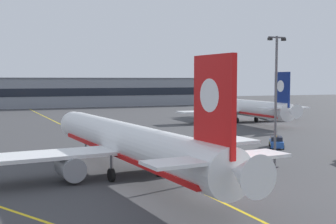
{
  "coord_description": "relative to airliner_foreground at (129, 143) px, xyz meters",
  "views": [
    {
      "loc": [
        -15.2,
        -31.96,
        9.88
      ],
      "look_at": [
        0.52,
        7.89,
        6.72
      ],
      "focal_mm": 46.82,
      "sensor_mm": 36.0,
      "label": 1
    }
  ],
  "objects": [
    {
      "name": "ground_plane",
      "position": [
        2.58,
        -11.13,
        -3.37
      ],
      "size": [
        400.0,
        400.0,
        0.0
      ],
      "primitive_type": "plane",
      "color": "#3D3D3F"
    },
    {
      "name": "taxiway_centreline",
      "position": [
        2.58,
        18.87,
        -3.37
      ],
      "size": [
        9.59,
        179.78,
        0.01
      ],
      "primitive_type": "cube",
      "rotation": [
        0.0,
        0.0,
        0.05
      ],
      "color": "yellow",
      "rests_on": "ground"
    },
    {
      "name": "service_car_fifth",
      "position": [
        25.26,
        9.9,
        -2.6
      ],
      "size": [
        3.75,
        4.52,
        1.79
      ],
      "color": "#2351A8",
      "rests_on": "ground"
    },
    {
      "name": "terminal_building",
      "position": [
        12.92,
        118.53,
        1.95
      ],
      "size": [
        129.42,
        12.4,
        10.62
      ],
      "color": "gray",
      "rests_on": "ground"
    },
    {
      "name": "safety_cone_by_nose_gear",
      "position": [
        0.41,
        15.7,
        -3.11
      ],
      "size": [
        0.44,
        0.44,
        0.55
      ],
      "color": "orange",
      "rests_on": "ground"
    },
    {
      "name": "airliner_foreground",
      "position": [
        0.0,
        0.0,
        0.0
      ],
      "size": [
        32.33,
        41.5,
        11.65
      ],
      "color": "white",
      "rests_on": "ground"
    },
    {
      "name": "taxiway_lead_in_stripe",
      "position": [
        -11.42,
        -9.13,
        -3.37
      ],
      "size": [
        30.18,
        52.15,
        0.01
      ],
      "primitive_type": "cube",
      "rotation": [
        0.0,
        0.0,
        0.52
      ],
      "color": "yellow",
      "rests_on": "ground"
    },
    {
      "name": "airliner_background",
      "position": [
        41.14,
        45.52,
        -0.06
      ],
      "size": [
        31.49,
        40.69,
        11.44
      ],
      "color": "white",
      "rests_on": "ground"
    },
    {
      "name": "apron_lamp_post",
      "position": [
        16.59,
        -1.95,
        4.3
      ],
      "size": [
        2.24,
        0.9,
        14.71
      ],
      "color": "#515156",
      "rests_on": "ground"
    }
  ]
}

